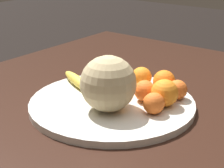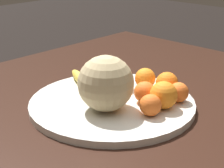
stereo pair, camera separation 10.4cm
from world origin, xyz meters
The scene contains 11 objects.
kitchen_table centered at (0.00, 0.00, 0.68)m, with size 1.48×1.15×0.77m.
fruit_bowl centered at (-0.01, 0.02, 0.78)m, with size 0.47×0.47×0.02m.
melon centered at (0.05, 0.05, 0.86)m, with size 0.15×0.15×0.15m.
banana_bunch centered at (-0.08, -0.09, 0.81)m, with size 0.22×0.23×0.03m.
orange_front_left centered at (-0.09, -0.01, 0.82)m, with size 0.06×0.06×0.06m.
orange_front_right centered at (-0.07, 0.16, 0.83)m, with size 0.08×0.08×0.08m.
orange_mid_center centered at (-0.15, 0.11, 0.82)m, with size 0.07×0.07×0.07m.
orange_back_left centered at (-0.01, 0.16, 0.82)m, with size 0.06×0.06×0.06m.
orange_back_right centered at (-0.06, 0.10, 0.82)m, with size 0.06×0.06×0.06m.
orange_top_small centered at (-0.15, 0.03, 0.82)m, with size 0.06×0.06×0.06m.
orange_side_extra centered at (-0.13, 0.16, 0.82)m, with size 0.06×0.06×0.06m.
Camera 1 is at (0.77, 0.62, 1.22)m, focal length 60.00 mm.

